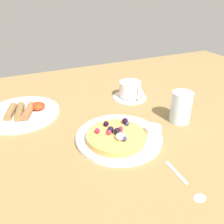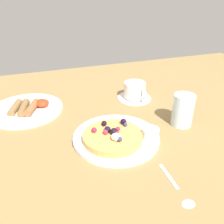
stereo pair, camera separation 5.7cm
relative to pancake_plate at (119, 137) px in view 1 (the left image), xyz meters
name	(u,v)px [view 1 (the left image)]	position (x,y,z in m)	size (l,w,h in m)	color
ground_plane	(101,137)	(-0.03, 0.05, -0.02)	(2.02, 1.25, 0.03)	olive
pancake_plate	(119,137)	(0.00, 0.00, 0.00)	(0.24, 0.24, 0.01)	white
pancake_with_berries	(116,136)	(-0.02, -0.01, 0.02)	(0.16, 0.16, 0.04)	tan
syrup_ramekin	(153,131)	(0.09, -0.04, 0.02)	(0.05, 0.05, 0.03)	white
breakfast_plate	(22,113)	(-0.23, 0.26, 0.00)	(0.25, 0.25, 0.01)	white
fried_breakfast	(22,111)	(-0.23, 0.25, 0.02)	(0.15, 0.11, 0.03)	brown
coffee_saucer	(130,97)	(0.16, 0.23, 0.00)	(0.13, 0.13, 0.01)	white
coffee_cup	(130,89)	(0.16, 0.23, 0.03)	(0.08, 0.11, 0.06)	white
teaspoon	(191,188)	(0.06, -0.23, 0.00)	(0.03, 0.13, 0.01)	silver
water_glass	(181,107)	(0.22, 0.01, 0.04)	(0.06, 0.06, 0.10)	silver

